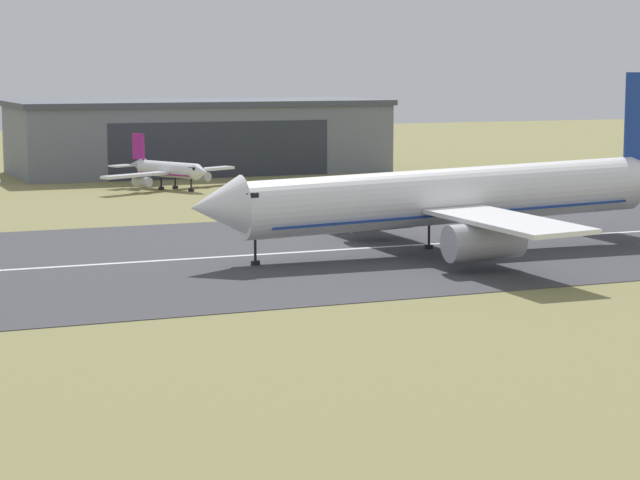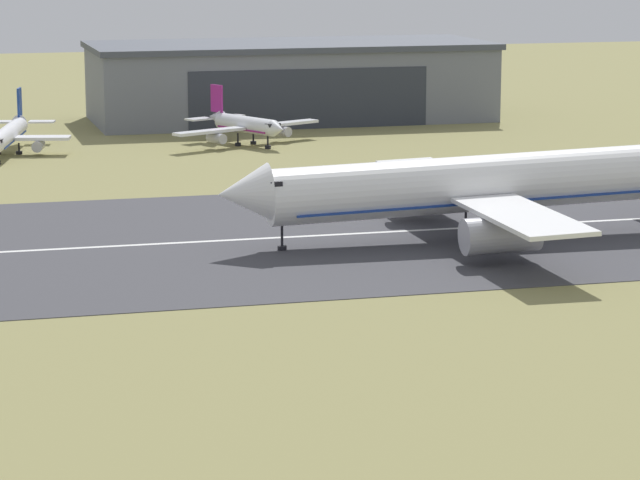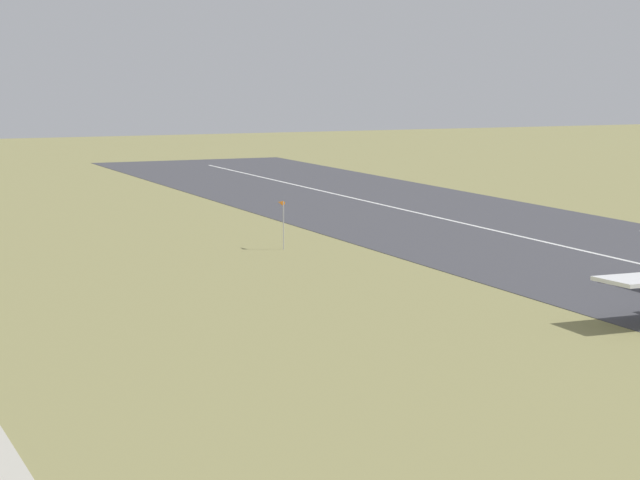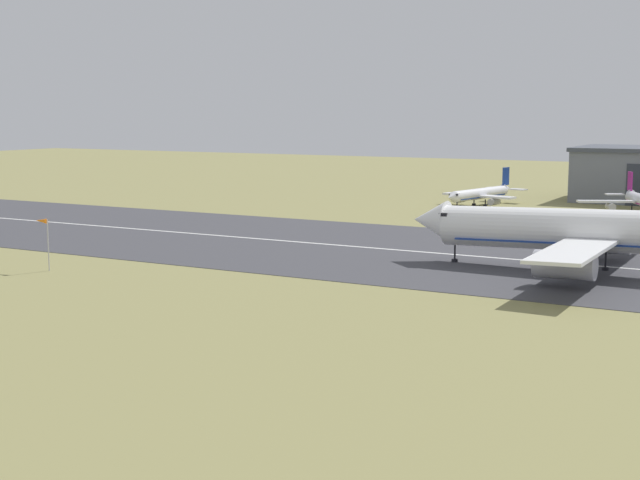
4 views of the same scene
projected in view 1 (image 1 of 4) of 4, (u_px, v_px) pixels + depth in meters
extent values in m
plane|color=olive|center=(341.00, 480.00, 53.51)|extent=(614.56, 614.56, 0.00)
cube|color=#3D3D42|center=(60.00, 267.00, 110.32)|extent=(374.56, 51.39, 0.06)
cube|color=silver|center=(60.00, 267.00, 110.32)|extent=(337.10, 0.70, 0.01)
cube|color=slate|center=(199.00, 139.00, 210.32)|extent=(61.24, 24.49, 11.21)
cube|color=#424751|center=(198.00, 103.00, 209.49)|extent=(62.24, 25.49, 0.90)
cube|color=#2D333D|center=(221.00, 150.00, 199.24)|extent=(36.74, 0.12, 8.97)
cylinder|color=white|center=(448.00, 196.00, 117.76)|extent=(41.14, 5.73, 6.38)
cone|color=white|center=(216.00, 206.00, 109.27)|extent=(4.94, 5.32, 5.40)
cube|color=black|center=(245.00, 193.00, 110.10)|extent=(1.16, 4.49, 0.47)
cube|color=navy|center=(448.00, 211.00, 117.96)|extent=(36.91, 5.42, 1.20)
cube|color=white|center=(385.00, 194.00, 128.79)|extent=(6.47, 19.21, 0.57)
cylinder|color=#A8A8B2|center=(380.00, 214.00, 127.18)|extent=(6.97, 3.35, 3.45)
cube|color=white|center=(506.00, 221.00, 106.38)|extent=(6.47, 19.21, 0.57)
cylinder|color=#A8A8B2|center=(484.00, 241.00, 107.58)|extent=(6.97, 3.35, 3.45)
cube|color=white|center=(611.00, 174.00, 132.35)|extent=(5.11, 8.12, 0.24)
cylinder|color=black|center=(255.00, 250.00, 111.16)|extent=(0.24, 0.24, 2.86)
cylinder|color=black|center=(255.00, 263.00, 111.32)|extent=(0.84, 0.84, 0.44)
cylinder|color=black|center=(429.00, 235.00, 121.10)|extent=(0.24, 0.24, 2.86)
cylinder|color=black|center=(429.00, 247.00, 121.27)|extent=(0.84, 0.84, 0.44)
cylinder|color=black|center=(460.00, 243.00, 115.30)|extent=(0.24, 0.24, 2.86)
cylinder|color=black|center=(460.00, 256.00, 115.46)|extent=(0.84, 0.84, 0.44)
cylinder|color=silver|center=(169.00, 169.00, 180.36)|extent=(7.13, 11.36, 2.26)
cone|color=silver|center=(202.00, 172.00, 175.94)|extent=(2.93, 2.83, 2.26)
cone|color=silver|center=(137.00, 164.00, 184.95)|extent=(3.03, 3.34, 2.04)
cube|color=black|center=(196.00, 168.00, 176.61)|extent=(2.21, 1.84, 0.44)
cube|color=#991E7A|center=(169.00, 174.00, 180.45)|extent=(6.52, 10.27, 0.20)
cube|color=silver|center=(135.00, 175.00, 175.33)|extent=(10.73, 6.64, 0.40)
cylinder|color=#A8A8B2|center=(142.00, 182.00, 175.85)|extent=(2.56, 3.26, 1.40)
cube|color=silver|center=(204.00, 169.00, 185.21)|extent=(10.73, 6.64, 0.40)
cylinder|color=#A8A8B2|center=(201.00, 176.00, 184.42)|extent=(2.56, 3.26, 1.40)
cube|color=#991E7A|center=(138.00, 146.00, 184.32)|extent=(1.34, 2.33, 3.85)
cube|color=silver|center=(122.00, 166.00, 182.82)|extent=(4.06, 3.46, 0.24)
cube|color=silver|center=(152.00, 164.00, 187.09)|extent=(4.06, 3.46, 0.24)
cylinder|color=black|center=(191.00, 185.00, 177.66)|extent=(0.24, 0.24, 1.77)
cylinder|color=black|center=(191.00, 190.00, 177.75)|extent=(0.84, 0.84, 0.44)
cylinder|color=black|center=(161.00, 184.00, 179.80)|extent=(0.24, 0.24, 1.77)
cylinder|color=black|center=(161.00, 188.00, 179.89)|extent=(0.84, 0.84, 0.44)
cylinder|color=black|center=(175.00, 183.00, 181.83)|extent=(0.24, 0.24, 1.77)
cylinder|color=black|center=(175.00, 187.00, 181.92)|extent=(0.84, 0.84, 0.44)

